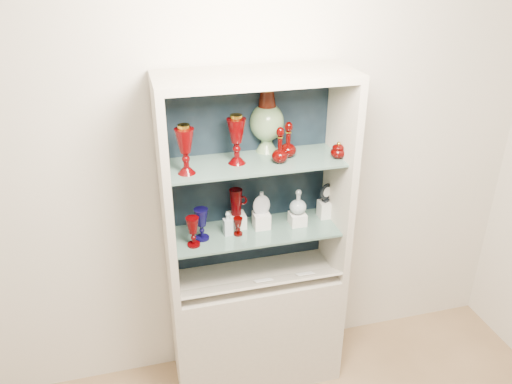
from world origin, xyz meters
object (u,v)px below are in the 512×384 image
object	(u,v)px
enamel_urn	(267,117)
ruby_decanter_b	(288,139)
ruby_goblet_tall	(193,232)
lidded_bowl	(338,150)
clear_round_decanter	(298,202)
cameo_medallion	(327,192)
flat_flask	(261,202)
clear_square_bottle	(228,223)
ruby_pitcher	(236,202)
ruby_goblet_small	(238,226)
pedestal_lamp_right	(237,139)
ruby_decanter_a	(280,143)
pedestal_lamp_left	(185,149)
cobalt_goblet	(202,224)

from	to	relation	value
enamel_urn	ruby_decanter_b	distance (m)	0.17
enamel_urn	ruby_goblet_tall	size ratio (longest dim) A/B	2.27
lidded_bowl	clear_round_decanter	bearing A→B (deg)	158.95
ruby_decanter_b	clear_round_decanter	world-z (taller)	ruby_decanter_b
enamel_urn	cameo_medallion	world-z (taller)	enamel_urn
ruby_goblet_tall	flat_flask	world-z (taller)	flat_flask
clear_square_bottle	flat_flask	bearing A→B (deg)	8.41
clear_round_decanter	cameo_medallion	bearing A→B (deg)	13.01
ruby_pitcher	ruby_goblet_small	bearing A→B (deg)	-89.25
ruby_goblet_small	cameo_medallion	xyz separation A→B (m)	(0.54, 0.07, 0.11)
enamel_urn	flat_flask	bearing A→B (deg)	-118.21
clear_round_decanter	cameo_medallion	xyz separation A→B (m)	(0.19, 0.04, 0.02)
pedestal_lamp_right	ruby_decanter_b	size ratio (longest dim) A/B	1.26
ruby_decanter_a	ruby_goblet_small	distance (m)	0.53
pedestal_lamp_left	enamel_urn	xyz separation A→B (m)	(0.47, 0.19, 0.07)
ruby_decanter_b	lidded_bowl	world-z (taller)	ruby_decanter_b
pedestal_lamp_right	lidded_bowl	size ratio (longest dim) A/B	2.78
pedestal_lamp_right	ruby_decanter_a	xyz separation A→B (m)	(0.22, -0.05, -0.02)
ruby_decanter_b	flat_flask	world-z (taller)	ruby_decanter_b
enamel_urn	cameo_medallion	distance (m)	0.57
ruby_goblet_small	flat_flask	xyz separation A→B (m)	(0.15, 0.05, 0.11)
ruby_goblet_tall	cameo_medallion	size ratio (longest dim) A/B	1.43
clear_round_decanter	flat_flask	bearing A→B (deg)	174.84
ruby_goblet_tall	flat_flask	distance (m)	0.42
ruby_decanter_b	flat_flask	bearing A→B (deg)	176.71
ruby_decanter_b	ruby_pitcher	bearing A→B (deg)	169.49
enamel_urn	ruby_goblet_small	bearing A→B (deg)	-143.11
enamel_urn	ruby_decanter_b	bearing A→B (deg)	-52.78
pedestal_lamp_left	cameo_medallion	distance (m)	0.90
pedestal_lamp_left	cobalt_goblet	distance (m)	0.46
pedestal_lamp_right	ruby_decanter_a	size ratio (longest dim) A/B	1.19
ruby_decanter_b	cameo_medallion	xyz separation A→B (m)	(0.25, 0.03, -0.36)
ruby_decanter_b	ruby_decanter_a	bearing A→B (deg)	-135.66
pedestal_lamp_right	flat_flask	xyz separation A→B (m)	(0.14, 0.02, -0.39)
cobalt_goblet	cameo_medallion	distance (m)	0.75
ruby_decanter_a	flat_flask	world-z (taller)	ruby_decanter_a
pedestal_lamp_right	flat_flask	distance (m)	0.42
ruby_decanter_a	ruby_goblet_small	world-z (taller)	ruby_decanter_a
enamel_urn	lidded_bowl	xyz separation A→B (m)	(0.34, -0.20, -0.15)
ruby_decanter_b	cameo_medallion	distance (m)	0.45
cameo_medallion	pedestal_lamp_left	bearing A→B (deg)	163.71
ruby_decanter_b	cobalt_goblet	xyz separation A→B (m)	(-0.49, -0.03, -0.43)
lidded_bowl	cameo_medallion	world-z (taller)	lidded_bowl
cobalt_goblet	clear_round_decanter	xyz separation A→B (m)	(0.55, 0.02, 0.05)
pedestal_lamp_left	ruby_goblet_small	world-z (taller)	pedestal_lamp_left
pedestal_lamp_right	lidded_bowl	distance (m)	0.55
lidded_bowl	cobalt_goblet	distance (m)	0.83
pedestal_lamp_left	cobalt_goblet	xyz separation A→B (m)	(0.07, 0.05, -0.45)
lidded_bowl	clear_square_bottle	bearing A→B (deg)	174.10
cobalt_goblet	flat_flask	size ratio (longest dim) A/B	1.34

